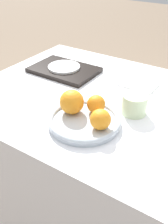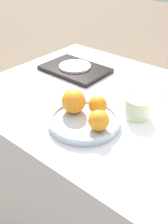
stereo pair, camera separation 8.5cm
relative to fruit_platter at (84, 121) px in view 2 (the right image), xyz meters
name	(u,v)px [view 2 (the right image)]	position (x,y,z in m)	size (l,w,h in m)	color
ground_plane	(107,224)	(0.00, 0.19, -0.79)	(12.00, 12.00, 0.00)	#7A6651
table	(111,174)	(0.00, 0.19, -0.40)	(1.13, 0.81, 0.78)	white
fruit_platter	(84,121)	(0.00, 0.00, 0.00)	(0.24, 0.24, 0.03)	#B2BCC6
orange_0	(74,101)	(-0.06, 0.02, 0.05)	(0.08, 0.08, 0.08)	orange
orange_1	(99,120)	(0.07, -0.01, 0.04)	(0.07, 0.07, 0.07)	orange
orange_2	(98,105)	(0.01, 0.06, 0.04)	(0.06, 0.06, 0.06)	orange
serving_tray	(75,69)	(-0.31, 0.30, 0.00)	(0.30, 0.21, 0.02)	black
side_plate	(75,66)	(-0.31, 0.30, 0.01)	(0.15, 0.15, 0.01)	white
cup_0	(138,108)	(0.11, 0.16, 0.02)	(0.09, 0.09, 0.07)	beige
napkin	(147,88)	(0.04, 0.36, -0.01)	(0.15, 0.10, 0.01)	white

